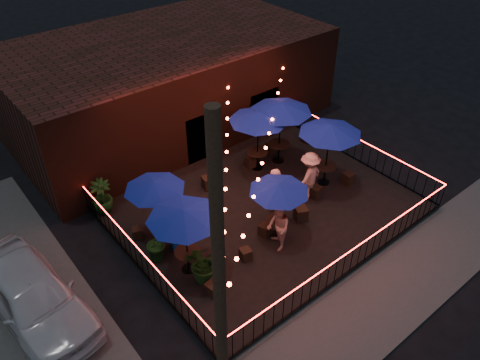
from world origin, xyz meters
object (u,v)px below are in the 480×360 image
at_px(cafe_table_0, 184,215).
at_px(cafe_table_1, 154,186).
at_px(cafe_table_2, 279,188).
at_px(cooler, 180,236).
at_px(cafe_table_3, 258,117).
at_px(cafe_table_4, 330,130).
at_px(cafe_table_5, 281,108).
at_px(utility_pole, 220,288).

height_order(cafe_table_0, cafe_table_1, cafe_table_0).
bearing_deg(cafe_table_2, cooler, 150.77).
height_order(cafe_table_3, cafe_table_4, cafe_table_4).
height_order(cafe_table_0, cafe_table_5, cafe_table_5).
xyz_separation_m(cafe_table_4, cafe_table_5, (-0.34, 2.24, 0.09)).
bearing_deg(cafe_table_2, cafe_table_1, 139.59).
bearing_deg(cafe_table_2, cafe_table_0, 169.83).
distance_m(cafe_table_1, cafe_table_2, 3.95).
height_order(cafe_table_1, cafe_table_2, cafe_table_1).
relative_size(utility_pole, cafe_table_4, 2.75).
distance_m(cafe_table_3, cafe_table_5, 1.05).
distance_m(cafe_table_2, cafe_table_4, 3.60).
distance_m(cafe_table_1, cafe_table_5, 6.16).
distance_m(cafe_table_0, cooler, 2.11).
bearing_deg(cafe_table_3, utility_pole, -135.75).
relative_size(utility_pole, cooler, 9.40).
relative_size(cafe_table_0, cafe_table_1, 1.13).
bearing_deg(cafe_table_0, cooler, 69.24).
relative_size(cafe_table_1, cooler, 2.87).
relative_size(cafe_table_3, cooler, 3.02).
height_order(cafe_table_4, cafe_table_5, cafe_table_5).
relative_size(cafe_table_0, cafe_table_4, 0.95).
bearing_deg(cafe_table_3, cafe_table_0, -151.92).
distance_m(cafe_table_4, cafe_table_5, 2.27).
bearing_deg(cafe_table_4, cafe_table_3, 119.92).
relative_size(cafe_table_3, cafe_table_5, 0.90).
height_order(cafe_table_2, cafe_table_4, cafe_table_4).
distance_m(cafe_table_1, cafe_table_3, 5.15).
bearing_deg(cafe_table_0, cafe_table_2, -10.17).
xyz_separation_m(utility_pole, cafe_table_1, (1.79, 5.87, -1.84)).
distance_m(cafe_table_5, cooler, 6.47).
bearing_deg(cafe_table_5, cafe_table_2, -133.76).
bearing_deg(cafe_table_5, cooler, -164.37).
height_order(utility_pole, cafe_table_3, utility_pole).
relative_size(utility_pole, cafe_table_5, 2.79).
distance_m(utility_pole, cafe_table_4, 9.41).
relative_size(cafe_table_2, cafe_table_4, 0.89).
distance_m(utility_pole, cafe_table_0, 4.49).
height_order(utility_pole, cooler, utility_pole).
relative_size(utility_pole, cafe_table_2, 3.10).
bearing_deg(cafe_table_0, cafe_table_4, 3.61).
bearing_deg(utility_pole, cafe_table_4, 27.55).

